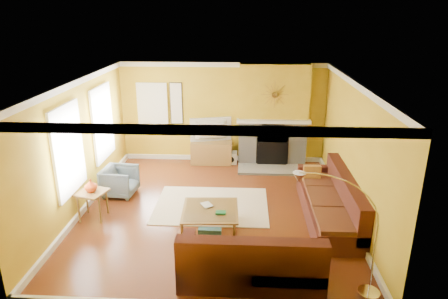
# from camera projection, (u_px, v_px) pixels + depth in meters

# --- Properties ---
(floor) EXTENTS (5.50, 6.00, 0.02)m
(floor) POSITION_uv_depth(u_px,v_px,m) (215.00, 210.00, 8.42)
(floor) COLOR brown
(floor) RESTS_ON ground
(ceiling) EXTENTS (5.50, 6.00, 0.02)m
(ceiling) POSITION_uv_depth(u_px,v_px,m) (213.00, 82.00, 7.52)
(ceiling) COLOR white
(ceiling) RESTS_ON ground
(wall_back) EXTENTS (5.50, 0.02, 2.70)m
(wall_back) POSITION_uv_depth(u_px,v_px,m) (223.00, 113.00, 10.80)
(wall_back) COLOR gold
(wall_back) RESTS_ON ground
(wall_front) EXTENTS (5.50, 0.02, 2.70)m
(wall_front) POSITION_uv_depth(u_px,v_px,m) (196.00, 227.00, 5.13)
(wall_front) COLOR gold
(wall_front) RESTS_ON ground
(wall_left) EXTENTS (0.02, 6.00, 2.70)m
(wall_left) POSITION_uv_depth(u_px,v_px,m) (79.00, 147.00, 8.11)
(wall_left) COLOR gold
(wall_left) RESTS_ON ground
(wall_right) EXTENTS (0.02, 6.00, 2.70)m
(wall_right) POSITION_uv_depth(u_px,v_px,m) (354.00, 152.00, 7.83)
(wall_right) COLOR gold
(wall_right) RESTS_ON ground
(baseboard) EXTENTS (5.50, 6.00, 0.12)m
(baseboard) POSITION_uv_depth(u_px,v_px,m) (215.00, 207.00, 8.40)
(baseboard) COLOR white
(baseboard) RESTS_ON floor
(crown_molding) EXTENTS (5.50, 6.00, 0.12)m
(crown_molding) POSITION_uv_depth(u_px,v_px,m) (214.00, 85.00, 7.54)
(crown_molding) COLOR white
(crown_molding) RESTS_ON ceiling
(window_left_near) EXTENTS (0.06, 1.22, 1.72)m
(window_left_near) POSITION_uv_depth(u_px,v_px,m) (102.00, 123.00, 9.28)
(window_left_near) COLOR white
(window_left_near) RESTS_ON wall_left
(window_left_far) EXTENTS (0.06, 1.22, 1.72)m
(window_left_far) POSITION_uv_depth(u_px,v_px,m) (67.00, 150.00, 7.49)
(window_left_far) COLOR white
(window_left_far) RESTS_ON wall_left
(window_back) EXTENTS (0.82, 0.06, 1.22)m
(window_back) POSITION_uv_depth(u_px,v_px,m) (152.00, 105.00, 10.78)
(window_back) COLOR white
(window_back) RESTS_ON wall_back
(wall_art) EXTENTS (0.34, 0.04, 1.14)m
(wall_art) POSITION_uv_depth(u_px,v_px,m) (176.00, 103.00, 10.74)
(wall_art) COLOR white
(wall_art) RESTS_ON wall_back
(fireplace) EXTENTS (1.80, 0.40, 2.70)m
(fireplace) POSITION_uv_depth(u_px,v_px,m) (273.00, 115.00, 10.54)
(fireplace) COLOR #999691
(fireplace) RESTS_ON floor
(mantel) EXTENTS (1.92, 0.22, 0.08)m
(mantel) POSITION_uv_depth(u_px,v_px,m) (274.00, 121.00, 10.34)
(mantel) COLOR white
(mantel) RESTS_ON fireplace
(hearth) EXTENTS (1.80, 0.70, 0.06)m
(hearth) POSITION_uv_depth(u_px,v_px,m) (272.00, 169.00, 10.46)
(hearth) COLOR #999691
(hearth) RESTS_ON floor
(sunburst) EXTENTS (0.70, 0.04, 0.70)m
(sunburst) POSITION_uv_depth(u_px,v_px,m) (275.00, 95.00, 10.12)
(sunburst) COLOR olive
(sunburst) RESTS_ON fireplace
(rug) EXTENTS (2.40, 1.80, 0.02)m
(rug) POSITION_uv_depth(u_px,v_px,m) (212.00, 205.00, 8.60)
(rug) COLOR beige
(rug) RESTS_ON floor
(sectional_sofa) EXTENTS (3.11, 3.90, 0.90)m
(sectional_sofa) POSITION_uv_depth(u_px,v_px,m) (275.00, 209.00, 7.50)
(sectional_sofa) COLOR #4B1F18
(sectional_sofa) RESTS_ON floor
(coffee_table) EXTENTS (1.10, 1.10, 0.42)m
(coffee_table) POSITION_uv_depth(u_px,v_px,m) (210.00, 219.00, 7.63)
(coffee_table) COLOR white
(coffee_table) RESTS_ON floor
(media_console) EXTENTS (1.10, 0.50, 0.61)m
(media_console) POSITION_uv_depth(u_px,v_px,m) (212.00, 152.00, 10.90)
(media_console) COLOR olive
(media_console) RESTS_ON floor
(tv) EXTENTS (1.13, 0.42, 0.65)m
(tv) POSITION_uv_depth(u_px,v_px,m) (211.00, 130.00, 10.69)
(tv) COLOR black
(tv) RESTS_ON media_console
(subwoofer) EXTENTS (0.32, 0.32, 0.32)m
(subwoofer) POSITION_uv_depth(u_px,v_px,m) (231.00, 158.00, 10.93)
(subwoofer) COLOR white
(subwoofer) RESTS_ON floor
(armchair) EXTENTS (0.79, 0.77, 0.66)m
(armchair) POSITION_uv_depth(u_px,v_px,m) (120.00, 181.00, 9.00)
(armchair) COLOR slate
(armchair) RESTS_ON floor
(side_table) EXTENTS (0.65, 0.65, 0.58)m
(side_table) POSITION_uv_depth(u_px,v_px,m) (93.00, 205.00, 8.01)
(side_table) COLOR olive
(side_table) RESTS_ON floor
(vase) EXTENTS (0.28, 0.28, 0.26)m
(vase) POSITION_uv_depth(u_px,v_px,m) (91.00, 186.00, 7.87)
(vase) COLOR #E44D15
(vase) RESTS_ON side_table
(book) EXTENTS (0.28, 0.30, 0.02)m
(book) POSITION_uv_depth(u_px,v_px,m) (203.00, 206.00, 7.67)
(book) COLOR white
(book) RESTS_ON coffee_table
(arc_lamp) EXTENTS (1.24, 0.36, 1.92)m
(arc_lamp) POSITION_uv_depth(u_px,v_px,m) (339.00, 237.00, 5.62)
(arc_lamp) COLOR silver
(arc_lamp) RESTS_ON floor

